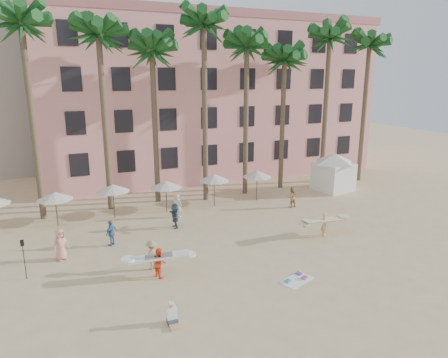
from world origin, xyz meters
TOP-DOWN VIEW (x-y plane):
  - ground at (0.00, 0.00)m, footprint 120.00×120.00m
  - pink_hotel at (7.00, 26.00)m, footprint 35.00×14.00m
  - palm_row at (0.51, 15.00)m, footprint 44.40×5.40m
  - umbrella_row at (-3.00, 12.50)m, footprint 22.50×2.70m
  - cabana at (15.11, 12.82)m, footprint 5.23×5.23m
  - beach_towel at (2.64, -0.81)m, footprint 2.04×1.59m
  - carrier_yellow at (7.57, 3.69)m, footprint 3.34×0.96m
  - carrier_white at (-3.97, 2.27)m, footprint 3.28×1.36m
  - beachgoers at (-2.02, 7.53)m, footprint 18.55×8.66m
  - paddle at (-10.55, 4.61)m, footprint 0.18×0.04m
  - seated_man at (-4.44, -2.15)m, footprint 0.44×0.77m

SIDE VIEW (x-z plane):
  - ground at x=0.00m, z-range 0.00..0.00m
  - beach_towel at x=2.64m, z-range -0.04..0.10m
  - seated_man at x=-4.44m, z-range -0.15..0.84m
  - beachgoers at x=-2.02m, z-range -0.06..1.81m
  - carrier_white at x=-3.97m, z-range 0.08..1.70m
  - carrier_yellow at x=7.57m, z-range 0.13..1.74m
  - paddle at x=-10.55m, z-range 0.30..2.52m
  - cabana at x=15.11m, z-range 0.32..3.82m
  - umbrella_row at x=-3.00m, z-range 0.97..3.69m
  - pink_hotel at x=7.00m, z-range 0.00..16.00m
  - palm_row at x=0.51m, z-range 4.82..21.12m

